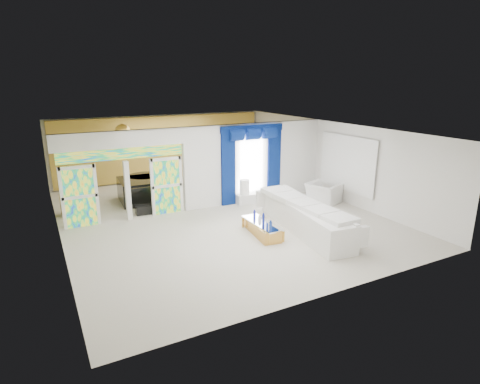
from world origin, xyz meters
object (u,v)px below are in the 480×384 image
white_sofa (304,218)px  console_table (251,198)px  armchair (324,193)px  coffee_table (262,229)px  grand_piano (138,190)px

white_sofa → console_table: white_sofa is taller
white_sofa → console_table: size_ratio=3.80×
white_sofa → armchair: size_ratio=3.79×
coffee_table → console_table: console_table is taller
console_table → grand_piano: bearing=148.9°
armchair → console_table: bearing=44.9°
coffee_table → console_table: bearing=66.6°
coffee_table → grand_piano: bearing=115.7°
coffee_table → console_table: size_ratio=1.45×
armchair → coffee_table: bearing=94.9°
white_sofa → console_table: bearing=99.2°
white_sofa → coffee_table: (-1.35, 0.30, -0.23)m
console_table → grand_piano: size_ratio=0.67×
console_table → armchair: size_ratio=1.00×
armchair → grand_piano: 7.17m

